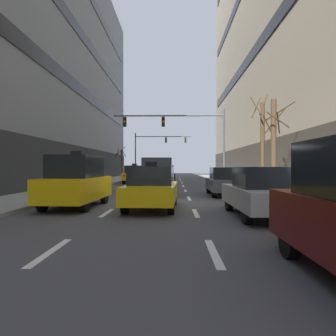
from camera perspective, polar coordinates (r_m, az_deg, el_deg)
The scene contains 33 objects.
ground_plane at distance 14.04m, azimuth -2.20°, elevation -6.44°, with size 120.00×120.00×0.00m, color #424247.
sidewalk_left at distance 15.77m, azimuth -26.24°, elevation -5.48°, with size 3.37×80.00×0.14m, color gray.
sidewalk_right at distance 15.08m, azimuth 23.01°, elevation -5.73°, with size 3.37×80.00×0.14m, color gray.
lane_stripe_l1_s2 at distance 6.60m, azimuth -20.81°, elevation -14.18°, with size 0.16×2.00×0.01m, color silver.
lane_stripe_l1_s3 at distance 11.30m, azimuth -11.18°, elevation -8.08°, with size 0.16×2.00×0.01m, color silver.
lane_stripe_l1_s4 at distance 16.19m, azimuth -7.38°, elevation -5.53°, with size 0.16×2.00×0.01m, color silver.
lane_stripe_l1_s5 at distance 21.12m, azimuth -5.36°, elevation -4.16°, with size 0.16×2.00×0.01m, color silver.
lane_stripe_l1_s6 at distance 26.09m, azimuth -4.11°, elevation -3.30°, with size 0.16×2.00×0.01m, color silver.
lane_stripe_l1_s7 at distance 31.06m, azimuth -3.26°, elevation -2.72°, with size 0.16×2.00×0.01m, color silver.
lane_stripe_l1_s8 at distance 36.04m, azimuth -2.64°, elevation -2.30°, with size 0.16×2.00×0.01m, color silver.
lane_stripe_l1_s9 at distance 41.03m, azimuth -2.18°, elevation -1.98°, with size 0.16×2.00×0.01m, color silver.
lane_stripe_l1_s10 at distance 46.02m, azimuth -1.81°, elevation -1.73°, with size 0.16×2.00×0.01m, color silver.
lane_stripe_l2_s2 at distance 6.19m, azimuth 8.40°, elevation -15.12°, with size 0.16×2.00×0.01m, color silver.
lane_stripe_l2_s3 at distance 11.07m, azimuth 5.11°, elevation -8.25°, with size 0.16×2.00×0.01m, color silver.
lane_stripe_l2_s4 at distance 16.03m, azimuth 3.87°, elevation -5.59°, with size 0.16×2.00×0.01m, color silver.
lane_stripe_l2_s5 at distance 21.00m, azimuth 3.23°, elevation -4.18°, with size 0.16×2.00×0.01m, color silver.
lane_stripe_l2_s6 at distance 25.99m, azimuth 2.83°, elevation -3.32°, with size 0.16×2.00×0.01m, color silver.
lane_stripe_l2_s7 at distance 30.98m, azimuth 2.56°, elevation -2.73°, with size 0.16×2.00×0.01m, color silver.
lane_stripe_l2_s8 at distance 35.97m, azimuth 2.37°, elevation -2.31°, with size 0.16×2.00×0.01m, color silver.
lane_stripe_l2_s9 at distance 40.96m, azimuth 2.22°, elevation -1.99°, with size 0.16×2.00×0.01m, color silver.
lane_stripe_l2_s10 at distance 45.96m, azimuth 2.11°, elevation -1.73°, with size 0.16×2.00×0.01m, color silver.
taxi_driving_0 at distance 11.95m, azimuth -2.97°, elevation -3.72°, with size 1.99×4.45×1.82m.
taxi_driving_1 at distance 30.45m, azimuth -6.17°, elevation -1.19°, with size 1.95×4.62×1.92m.
car_driving_2 at distance 29.64m, azimuth -0.67°, elevation -1.23°, with size 2.10×4.68×1.73m.
taxi_driving_3 at distance 12.99m, azimuth -16.48°, elevation -2.40°, with size 1.97×4.38×2.26m.
car_driving_4 at distance 17.53m, azimuth -1.90°, elevation -1.64°, with size 1.83×4.37×2.12m.
car_parked_1 at distance 10.59m, azimuth 16.82°, elevation -4.28°, with size 1.89×4.39×1.63m.
car_parked_2 at distance 17.77m, azimuth 10.40°, elevation -2.48°, with size 1.80×4.26×1.59m.
traffic_signal_0 at distance 27.03m, azimuth 3.18°, elevation 6.90°, with size 9.66×0.35×6.50m.
traffic_signal_1 at distance 47.36m, azimuth -2.49°, elevation 4.13°, with size 8.58×0.34×6.57m.
street_tree_0 at distance 19.27m, azimuth 17.04°, elevation 4.15°, with size 1.90×1.86×5.72m.
street_tree_1 at distance 17.34m, azimuth 18.86°, elevation 4.08°, with size 2.01×1.87×5.49m.
street_tree_2 at distance 41.05m, azimuth -8.58°, elevation 1.02°, with size 1.67×1.67×4.17m.
Camera 1 is at (0.82, -13.92, 1.65)m, focal length 33.12 mm.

